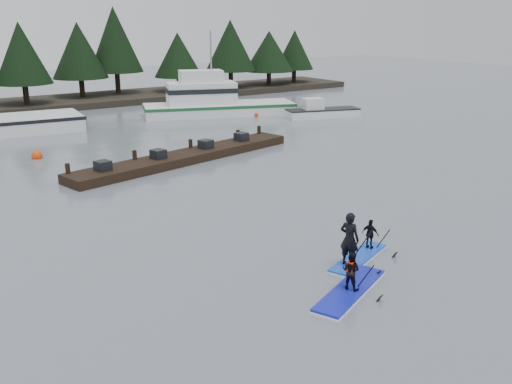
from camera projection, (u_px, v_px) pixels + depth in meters
ground at (359, 267)px, 18.90m from camera, size 160.00×160.00×0.00m
far_shore at (30, 105)px, 51.78m from camera, size 70.00×8.00×0.60m
treeline at (31, 108)px, 51.87m from camera, size 60.00×4.00×8.00m
fishing_boat_medium at (215, 109)px, 48.08m from camera, size 12.99×7.67×7.72m
skiff at (323, 113)px, 47.10m from camera, size 6.27×3.58×0.70m
floating_dock at (187, 157)px, 32.80m from camera, size 15.02×5.08×0.50m
buoy_b at (37, 158)px, 33.46m from camera, size 0.62×0.62×0.62m
buoy_c at (256, 116)px, 47.55m from camera, size 0.60×0.60×0.60m
paddleboard_solo at (350, 282)px, 17.06m from camera, size 3.61×2.18×1.78m
paddleboard_duo at (356, 243)px, 19.08m from camera, size 3.19×1.78×2.47m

